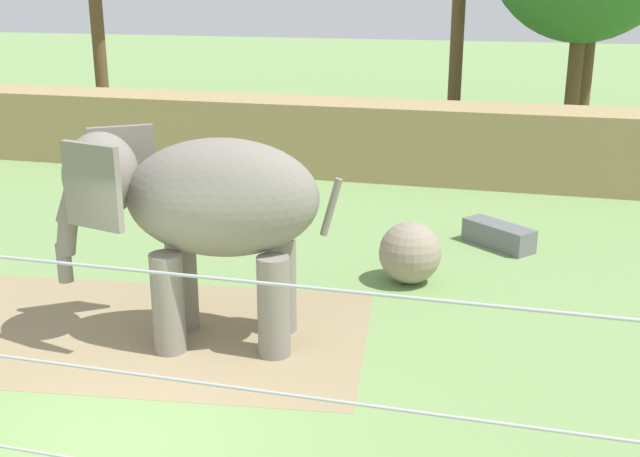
{
  "coord_description": "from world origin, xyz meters",
  "views": [
    {
      "loc": [
        4.13,
        -6.84,
        4.79
      ],
      "look_at": [
        1.42,
        3.45,
        1.4
      ],
      "focal_mm": 43.87,
      "sensor_mm": 36.0,
      "label": 1
    }
  ],
  "objects": [
    {
      "name": "ground_plane",
      "position": [
        0.0,
        0.0,
        0.0
      ],
      "size": [
        120.0,
        120.0,
        0.0
      ],
      "primitive_type": "plane",
      "color": "#759956"
    },
    {
      "name": "dirt_patch",
      "position": [
        -0.94,
        2.35,
        0.0
      ],
      "size": [
        6.85,
        4.47,
        0.01
      ],
      "primitive_type": "cube",
      "rotation": [
        0.0,
        0.0,
        0.13
      ],
      "color": "#937F5B",
      "rests_on": "ground"
    },
    {
      "name": "embankment_wall",
      "position": [
        0.0,
        12.45,
        0.93
      ],
      "size": [
        36.0,
        1.8,
        1.86
      ],
      "primitive_type": "cube",
      "color": "tan",
      "rests_on": "ground"
    },
    {
      "name": "elephant",
      "position": [
        0.06,
        2.36,
        1.93
      ],
      "size": [
        3.89,
        1.93,
        2.91
      ],
      "color": "gray",
      "rests_on": "ground"
    },
    {
      "name": "enrichment_ball",
      "position": [
        2.47,
        5.25,
        0.51
      ],
      "size": [
        1.03,
        1.03,
        1.03
      ],
      "primitive_type": "sphere",
      "color": "gray",
      "rests_on": "ground"
    },
    {
      "name": "feed_trough",
      "position": [
        3.82,
        7.47,
        0.22
      ],
      "size": [
        1.41,
        1.26,
        0.44
      ],
      "color": "slate",
      "rests_on": "ground"
    }
  ]
}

